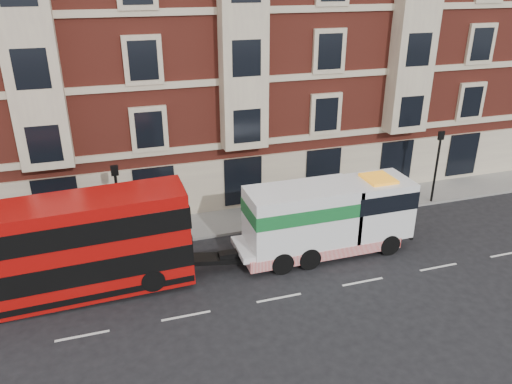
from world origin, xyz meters
TOP-DOWN VIEW (x-y plane):
  - ground at (0.00, 0.00)m, footprint 120.00×120.00m
  - sidewalk at (0.00, 7.50)m, footprint 90.00×3.00m
  - victorian_terrace at (0.50, 15.00)m, footprint 45.00×12.00m
  - lamp_post_west at (-6.00, 6.20)m, footprint 0.35×0.15m
  - lamp_post_east at (12.00, 6.20)m, footprint 0.35×0.15m
  - double_decker_bus at (-8.70, 2.89)m, footprint 10.83×2.49m
  - tow_truck at (3.36, 2.89)m, footprint 8.67×2.56m
  - pedestrian at (-5.76, 6.82)m, footprint 0.63×0.44m

SIDE VIEW (x-z plane):
  - ground at x=0.00m, z-range 0.00..0.00m
  - sidewalk at x=0.00m, z-range 0.00..0.15m
  - pedestrian at x=-5.76m, z-range 0.15..1.81m
  - tow_truck at x=3.36m, z-range 0.11..3.72m
  - double_decker_bus at x=-8.70m, z-range 0.13..4.52m
  - lamp_post_west at x=-6.00m, z-range 0.50..4.85m
  - lamp_post_east at x=12.00m, z-range 0.50..4.85m
  - victorian_terrace at x=0.50m, z-range -0.13..20.27m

